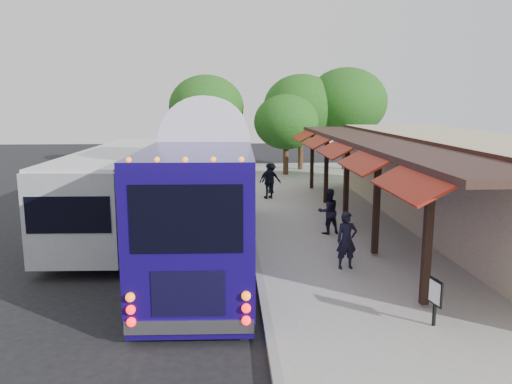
# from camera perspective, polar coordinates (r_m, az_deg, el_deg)

# --- Properties ---
(ground) EXTENTS (90.00, 90.00, 0.00)m
(ground) POSITION_cam_1_polar(r_m,az_deg,el_deg) (15.66, -0.17, -8.01)
(ground) COLOR black
(ground) RESTS_ON ground
(sidewalk) EXTENTS (10.00, 40.00, 0.15)m
(sidewalk) POSITION_cam_1_polar(r_m,az_deg,el_deg) (20.30, 13.48, -3.80)
(sidewalk) COLOR #9E9B93
(sidewalk) RESTS_ON ground
(curb) EXTENTS (0.20, 40.00, 0.16)m
(curb) POSITION_cam_1_polar(r_m,az_deg,el_deg) (19.48, -0.65, -4.11)
(curb) COLOR gray
(curb) RESTS_ON ground
(station_shelter) EXTENTS (8.15, 20.00, 3.60)m
(station_shelter) POSITION_cam_1_polar(r_m,az_deg,el_deg) (21.18, 22.49, 1.17)
(station_shelter) COLOR tan
(station_shelter) RESTS_ON ground
(coach_bus) EXTENTS (2.98, 12.75, 4.05)m
(coach_bus) POSITION_cam_1_polar(r_m,az_deg,el_deg) (15.99, -5.54, 0.37)
(coach_bus) COLOR #160860
(coach_bus) RESTS_ON ground
(city_bus) EXTENTS (2.86, 11.72, 3.13)m
(city_bus) POSITION_cam_1_polar(r_m,az_deg,el_deg) (19.82, -15.24, 0.67)
(city_bus) COLOR gray
(city_bus) RESTS_ON ground
(ped_a) EXTENTS (0.65, 0.47, 1.67)m
(ped_a) POSITION_cam_1_polar(r_m,az_deg,el_deg) (14.64, 10.32, -5.46)
(ped_a) COLOR black
(ped_a) RESTS_ON sidewalk
(ped_b) EXTENTS (0.96, 0.85, 1.67)m
(ped_b) POSITION_cam_1_polar(r_m,az_deg,el_deg) (18.36, 8.26, -2.19)
(ped_b) COLOR black
(ped_b) RESTS_ON sidewalk
(ped_c) EXTENTS (1.13, 0.78, 1.77)m
(ped_c) POSITION_cam_1_polar(r_m,az_deg,el_deg) (24.78, 1.51, 1.27)
(ped_c) COLOR black
(ped_c) RESTS_ON sidewalk
(ped_d) EXTENTS (1.12, 0.78, 1.58)m
(ped_d) POSITION_cam_1_polar(r_m,az_deg,el_deg) (26.39, 1.75, 1.61)
(ped_d) COLOR black
(ped_d) RESTS_ON sidewalk
(sign_board) EXTENTS (0.13, 0.48, 1.05)m
(sign_board) POSITION_cam_1_polar(r_m,az_deg,el_deg) (11.52, 19.82, -10.96)
(sign_board) COLOR black
(sign_board) RESTS_ON sidewalk
(tree_left) EXTENTS (4.23, 4.23, 5.42)m
(tree_left) POSITION_cam_1_polar(r_m,az_deg,el_deg) (32.92, 3.47, 7.98)
(tree_left) COLOR #382314
(tree_left) RESTS_ON ground
(tree_mid) EXTENTS (5.33, 5.33, 6.83)m
(tree_mid) POSITION_cam_1_polar(r_m,az_deg,el_deg) (35.60, 5.20, 9.65)
(tree_mid) COLOR #382314
(tree_mid) RESTS_ON ground
(tree_right) EXTENTS (5.70, 5.70, 7.29)m
(tree_right) POSITION_cam_1_polar(r_m,az_deg,el_deg) (36.17, 10.28, 10.04)
(tree_right) COLOR #382314
(tree_right) RESTS_ON ground
(tree_far) EXTENTS (5.32, 5.32, 6.81)m
(tree_far) POSITION_cam_1_polar(r_m,az_deg,el_deg) (36.06, -5.70, 9.63)
(tree_far) COLOR #382314
(tree_far) RESTS_ON ground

